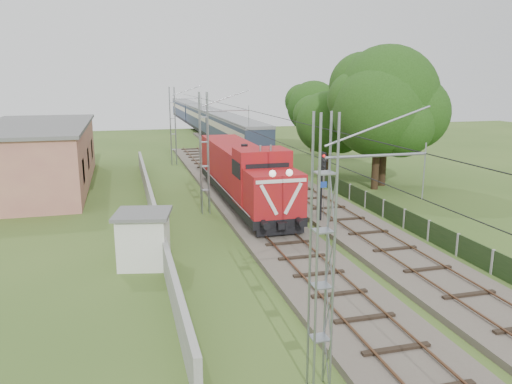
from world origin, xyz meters
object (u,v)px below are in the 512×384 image
object	(u,v)px
signal_post	(322,175)
relay_hut	(144,238)
coach_rake	(204,117)
locomotive	(243,172)

from	to	relation	value
signal_post	relay_hut	xyz separation A→B (m)	(-10.80, -4.01, -1.80)
coach_rake	relay_hut	size ratio (longest dim) A/B	22.80
locomotive	signal_post	bearing A→B (deg)	-61.90
coach_rake	relay_hut	bearing A→B (deg)	-102.02
locomotive	relay_hut	world-z (taller)	locomotive
coach_rake	locomotive	bearing A→B (deg)	-95.97
locomotive	signal_post	size ratio (longest dim) A/B	3.95
locomotive	coach_rake	size ratio (longest dim) A/B	0.26
signal_post	relay_hut	size ratio (longest dim) A/B	1.51
coach_rake	relay_hut	world-z (taller)	coach_rake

